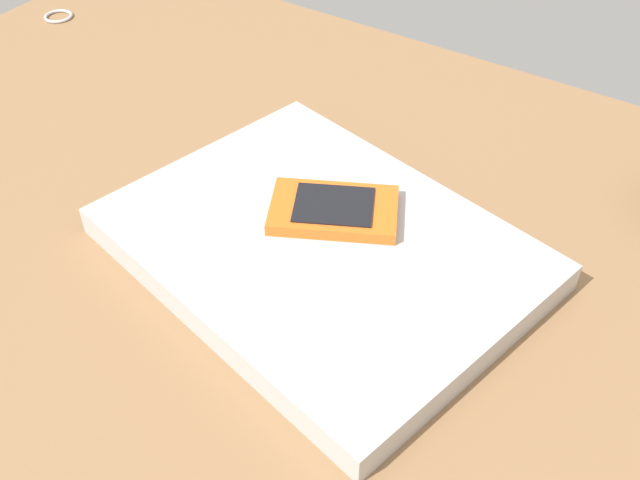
% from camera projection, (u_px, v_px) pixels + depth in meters
% --- Properties ---
extents(desk_surface, '(1.20, 0.80, 0.03)m').
position_uv_depth(desk_surface, '(345.00, 335.00, 0.53)').
color(desk_surface, olive).
rests_on(desk_surface, ground).
extents(laptop_closed, '(0.35, 0.29, 0.02)m').
position_uv_depth(laptop_closed, '(320.00, 248.00, 0.56)').
color(laptop_closed, '#B7BABC').
rests_on(laptop_closed, desk_surface).
extents(cell_phone_on_laptop, '(0.11, 0.10, 0.01)m').
position_uv_depth(cell_phone_on_laptop, '(334.00, 210.00, 0.57)').
color(cell_phone_on_laptop, orange).
rests_on(cell_phone_on_laptop, laptop_closed).
extents(key_ring, '(0.03, 0.03, 0.00)m').
position_uv_depth(key_ring, '(58.00, 16.00, 0.88)').
color(key_ring, silver).
rests_on(key_ring, desk_surface).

